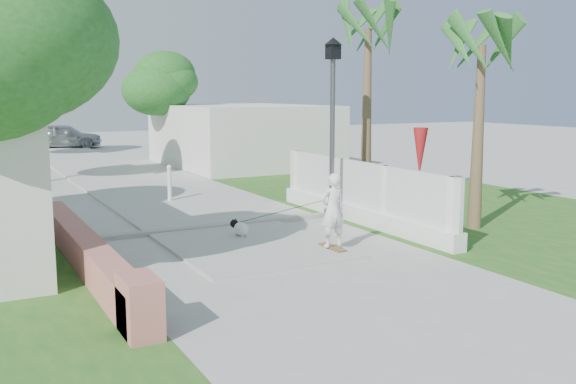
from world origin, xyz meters
TOP-DOWN VIEW (x-y plane):
  - ground at (0.00, 0.00)m, footprint 90.00×90.00m
  - path_strip at (0.00, 20.00)m, footprint 3.20×36.00m
  - curb at (0.00, 6.00)m, footprint 6.50×0.25m
  - grass_right at (7.00, 8.00)m, footprint 8.00×20.00m
  - pink_wall at (-3.30, 3.55)m, footprint 0.45×8.20m
  - lattice_fence at (3.40, 5.00)m, footprint 0.35×7.00m
  - building_right at (6.00, 18.00)m, footprint 6.00×8.00m
  - street_lamp at (2.90, 5.50)m, footprint 0.44×0.44m
  - bollard at (0.20, 10.00)m, footprint 0.14×0.14m
  - patio_umbrella at (4.80, 4.50)m, footprint 0.36×0.36m
  - tree_left_near at (-4.48, 2.98)m, footprint 3.60×3.60m
  - tree_path_left at (-2.98, 15.98)m, footprint 3.40×3.40m
  - tree_path_right at (3.22, 19.98)m, footprint 3.00×3.00m
  - tree_path_far at (-2.78, 25.98)m, footprint 3.20×3.20m
  - palm_far at (4.60, 6.50)m, footprint 1.80×1.80m
  - palm_near at (5.40, 3.20)m, footprint 1.80×1.80m
  - skateboarder at (0.73, 3.77)m, footprint 1.44×2.46m
  - dog at (0.12, 4.78)m, footprint 0.41×0.59m
  - parked_car at (0.47, 30.44)m, footprint 4.42×2.81m

SIDE VIEW (x-z plane):
  - ground at x=0.00m, z-range 0.00..0.00m
  - grass_right at x=7.00m, z-range 0.00..0.01m
  - path_strip at x=0.00m, z-range 0.00..0.06m
  - curb at x=0.00m, z-range 0.00..0.10m
  - dog at x=0.12m, z-range 0.02..0.44m
  - pink_wall at x=-3.30m, z-range -0.09..0.71m
  - lattice_fence at x=3.40m, z-range -0.21..1.29m
  - bollard at x=0.20m, z-range 0.04..1.13m
  - skateboarder at x=0.73m, z-range -0.09..1.48m
  - parked_car at x=0.47m, z-range 0.00..1.40m
  - building_right at x=6.00m, z-range 0.00..2.60m
  - patio_umbrella at x=4.80m, z-range 0.54..2.84m
  - street_lamp at x=2.90m, z-range 0.21..4.65m
  - tree_path_right at x=3.22m, z-range 1.10..5.89m
  - tree_path_far at x=-2.78m, z-range 1.23..6.40m
  - tree_path_left at x=-2.98m, z-range 1.21..6.43m
  - tree_left_near at x=-4.48m, z-range 1.18..6.46m
  - palm_near at x=5.40m, z-range 1.60..6.30m
  - palm_far at x=4.60m, z-range 1.83..7.13m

